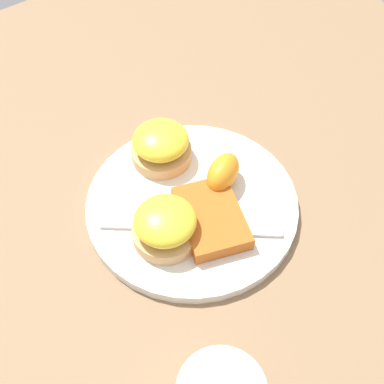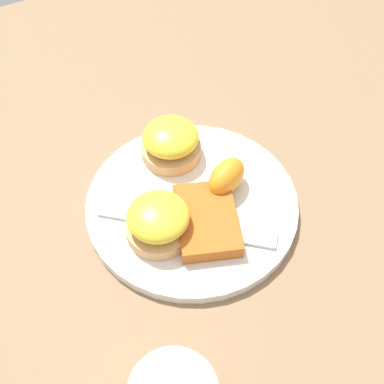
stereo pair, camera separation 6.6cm
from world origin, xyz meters
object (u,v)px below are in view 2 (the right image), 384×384
at_px(sandwich_benedict_left, 171,142).
at_px(fork, 198,227).
at_px(sandwich_benedict_right, 158,221).
at_px(orange_wedge, 228,179).
at_px(hashbrown_patty, 205,221).

height_order(sandwich_benedict_left, fork, sandwich_benedict_left).
distance_m(sandwich_benedict_right, fork, 0.05).
bearing_deg(sandwich_benedict_right, orange_wedge, 100.86).
relative_size(sandwich_benedict_right, hashbrown_patty, 0.78).
bearing_deg(orange_wedge, sandwich_benedict_right, -79.14).
xyz_separation_m(sandwich_benedict_left, orange_wedge, (0.09, 0.04, -0.00)).
bearing_deg(fork, sandwich_benedict_left, 169.38).
relative_size(hashbrown_patty, fork, 0.56).
bearing_deg(orange_wedge, hashbrown_patty, -55.32).
bearing_deg(sandwich_benedict_left, orange_wedge, 23.33).
bearing_deg(hashbrown_patty, orange_wedge, 124.68).
height_order(sandwich_benedict_left, orange_wedge, sandwich_benedict_left).
xyz_separation_m(sandwich_benedict_right, fork, (0.02, 0.04, -0.02)).
relative_size(sandwich_benedict_left, hashbrown_patty, 0.78).
bearing_deg(orange_wedge, fork, -59.57).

